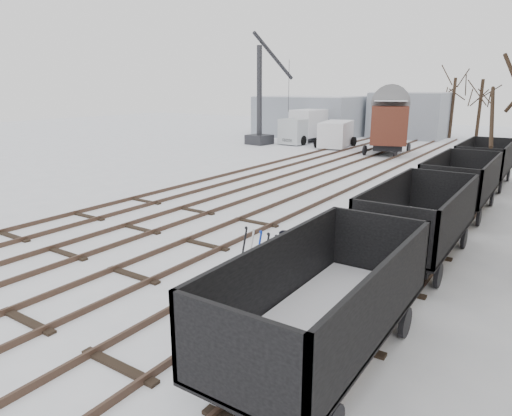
{
  "coord_description": "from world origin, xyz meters",
  "views": [
    {
      "loc": [
        9.13,
        -7.67,
        4.95
      ],
      "look_at": [
        1.27,
        4.09,
        1.2
      ],
      "focal_mm": 32.0,
      "sensor_mm": 36.0,
      "label": 1
    }
  ],
  "objects_px": {
    "worker": "(286,263)",
    "crane": "(261,116)",
    "lorry": "(307,126)",
    "panel_van": "(336,134)",
    "box_van_wagon": "(389,123)",
    "freight_wagon_a": "(323,321)",
    "ground_frame": "(258,278)"
  },
  "relations": [
    {
      "from": "box_van_wagon",
      "to": "lorry",
      "type": "xyz_separation_m",
      "value": [
        -8.57,
        3.18,
        -0.82
      ]
    },
    {
      "from": "box_van_wagon",
      "to": "crane",
      "type": "relative_size",
      "value": 0.62
    },
    {
      "from": "ground_frame",
      "to": "crane",
      "type": "height_order",
      "value": "crane"
    },
    {
      "from": "box_van_wagon",
      "to": "lorry",
      "type": "distance_m",
      "value": 9.18
    },
    {
      "from": "box_van_wagon",
      "to": "crane",
      "type": "height_order",
      "value": "crane"
    },
    {
      "from": "lorry",
      "to": "crane",
      "type": "bearing_deg",
      "value": -125.71
    },
    {
      "from": "freight_wagon_a",
      "to": "lorry",
      "type": "height_order",
      "value": "lorry"
    },
    {
      "from": "box_van_wagon",
      "to": "lorry",
      "type": "relative_size",
      "value": 0.88
    },
    {
      "from": "worker",
      "to": "crane",
      "type": "relative_size",
      "value": 0.17
    },
    {
      "from": "ground_frame",
      "to": "lorry",
      "type": "bearing_deg",
      "value": 123.84
    },
    {
      "from": "worker",
      "to": "panel_van",
      "type": "distance_m",
      "value": 29.35
    },
    {
      "from": "panel_van",
      "to": "crane",
      "type": "height_order",
      "value": "crane"
    },
    {
      "from": "ground_frame",
      "to": "lorry",
      "type": "relative_size",
      "value": 0.22
    },
    {
      "from": "lorry",
      "to": "crane",
      "type": "distance_m",
      "value": 4.57
    },
    {
      "from": "ground_frame",
      "to": "box_van_wagon",
      "type": "xyz_separation_m",
      "value": [
        -5.15,
        25.76,
        2.06
      ]
    },
    {
      "from": "panel_van",
      "to": "crane",
      "type": "relative_size",
      "value": 0.55
    },
    {
      "from": "worker",
      "to": "lorry",
      "type": "relative_size",
      "value": 0.25
    },
    {
      "from": "freight_wagon_a",
      "to": "crane",
      "type": "distance_m",
      "value": 33.77
    },
    {
      "from": "freight_wagon_a",
      "to": "box_van_wagon",
      "type": "distance_m",
      "value": 28.96
    },
    {
      "from": "worker",
      "to": "box_van_wagon",
      "type": "bearing_deg",
      "value": 5.39
    },
    {
      "from": "freight_wagon_a",
      "to": "worker",
      "type": "bearing_deg",
      "value": 133.2
    },
    {
      "from": "ground_frame",
      "to": "panel_van",
      "type": "height_order",
      "value": "panel_van"
    },
    {
      "from": "ground_frame",
      "to": "box_van_wagon",
      "type": "distance_m",
      "value": 26.35
    },
    {
      "from": "worker",
      "to": "panel_van",
      "type": "xyz_separation_m",
      "value": [
        -10.88,
        27.25,
        0.3
      ]
    },
    {
      "from": "ground_frame",
      "to": "lorry",
      "type": "height_order",
      "value": "lorry"
    },
    {
      "from": "worker",
      "to": "crane",
      "type": "bearing_deg",
      "value": 26.77
    },
    {
      "from": "worker",
      "to": "lorry",
      "type": "bearing_deg",
      "value": 19.09
    },
    {
      "from": "ground_frame",
      "to": "panel_van",
      "type": "distance_m",
      "value": 29.18
    },
    {
      "from": "worker",
      "to": "crane",
      "type": "distance_m",
      "value": 30.86
    },
    {
      "from": "crane",
      "to": "worker",
      "type": "bearing_deg",
      "value": -46.94
    },
    {
      "from": "ground_frame",
      "to": "panel_van",
      "type": "xyz_separation_m",
      "value": [
        -10.13,
        27.35,
        0.84
      ]
    },
    {
      "from": "worker",
      "to": "freight_wagon_a",
      "type": "height_order",
      "value": "freight_wagon_a"
    }
  ]
}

